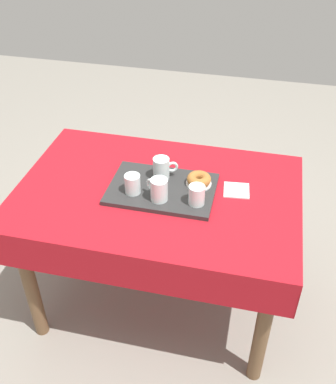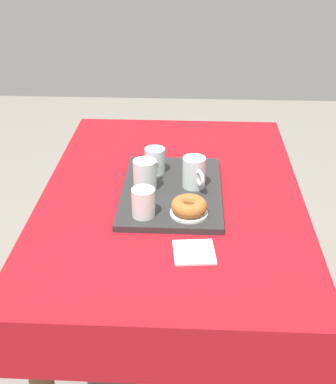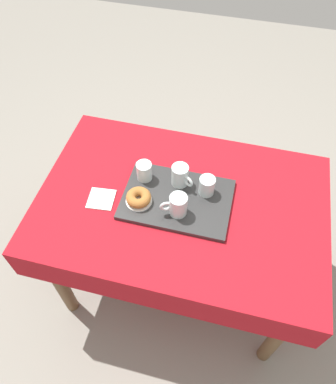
{
  "view_description": "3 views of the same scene",
  "coord_description": "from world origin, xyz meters",
  "px_view_note": "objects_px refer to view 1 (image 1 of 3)",
  "views": [
    {
      "loc": [
        -0.4,
        1.5,
        1.91
      ],
      "look_at": [
        -0.06,
        0.05,
        0.76
      ],
      "focal_mm": 42.3,
      "sensor_mm": 36.0,
      "label": 1
    },
    {
      "loc": [
        -1.45,
        -0.06,
        1.54
      ],
      "look_at": [
        -0.08,
        0.01,
        0.77
      ],
      "focal_mm": 48.78,
      "sensor_mm": 36.0,
      "label": 2
    },
    {
      "loc": [
        0.16,
        -0.89,
        1.99
      ],
      "look_at": [
        -0.06,
        0.01,
        0.76
      ],
      "focal_mm": 34.38,
      "sensor_mm": 36.0,
      "label": 3
    }
  ],
  "objects_px": {
    "dining_table": "(158,208)",
    "water_glass_far": "(197,196)",
    "tea_mug_right": "(162,169)",
    "paper_napkin": "(236,190)",
    "donut_plate_left": "(199,184)",
    "serving_tray": "(162,189)",
    "sugar_donut_left": "(199,179)",
    "tea_mug_left": "(159,190)",
    "water_glass_near": "(133,185)"
  },
  "relations": [
    {
      "from": "dining_table",
      "to": "water_glass_far",
      "type": "height_order",
      "value": "water_glass_far"
    },
    {
      "from": "tea_mug_right",
      "to": "paper_napkin",
      "type": "distance_m",
      "value": 0.34
    },
    {
      "from": "dining_table",
      "to": "donut_plate_left",
      "type": "relative_size",
      "value": 11.07
    },
    {
      "from": "tea_mug_right",
      "to": "water_glass_far",
      "type": "xyz_separation_m",
      "value": [
        -0.18,
        0.14,
        -0.01
      ]
    },
    {
      "from": "paper_napkin",
      "to": "water_glass_far",
      "type": "bearing_deg",
      "value": 44.16
    },
    {
      "from": "serving_tray",
      "to": "donut_plate_left",
      "type": "height_order",
      "value": "donut_plate_left"
    },
    {
      "from": "dining_table",
      "to": "tea_mug_right",
      "type": "relative_size",
      "value": 11.49
    },
    {
      "from": "serving_tray",
      "to": "tea_mug_right",
      "type": "bearing_deg",
      "value": -76.13
    },
    {
      "from": "water_glass_far",
      "to": "sugar_donut_left",
      "type": "xyz_separation_m",
      "value": [
        0.01,
        -0.13,
        -0.01
      ]
    },
    {
      "from": "tea_mug_left",
      "to": "sugar_donut_left",
      "type": "distance_m",
      "value": 0.2
    },
    {
      "from": "sugar_donut_left",
      "to": "paper_napkin",
      "type": "bearing_deg",
      "value": -174.34
    },
    {
      "from": "sugar_donut_left",
      "to": "water_glass_near",
      "type": "bearing_deg",
      "value": 24.02
    },
    {
      "from": "tea_mug_right",
      "to": "water_glass_far",
      "type": "distance_m",
      "value": 0.23
    },
    {
      "from": "tea_mug_right",
      "to": "donut_plate_left",
      "type": "height_order",
      "value": "tea_mug_right"
    },
    {
      "from": "dining_table",
      "to": "paper_napkin",
      "type": "height_order",
      "value": "paper_napkin"
    },
    {
      "from": "water_glass_near",
      "to": "sugar_donut_left",
      "type": "height_order",
      "value": "water_glass_near"
    },
    {
      "from": "dining_table",
      "to": "tea_mug_right",
      "type": "xyz_separation_m",
      "value": [
        -0.0,
        -0.07,
        0.17
      ]
    },
    {
      "from": "tea_mug_left",
      "to": "water_glass_far",
      "type": "bearing_deg",
      "value": -177.0
    },
    {
      "from": "tea_mug_right",
      "to": "paper_napkin",
      "type": "height_order",
      "value": "tea_mug_right"
    },
    {
      "from": "donut_plate_left",
      "to": "water_glass_far",
      "type": "bearing_deg",
      "value": 95.71
    },
    {
      "from": "water_glass_near",
      "to": "donut_plate_left",
      "type": "xyz_separation_m",
      "value": [
        -0.26,
        -0.12,
        -0.03
      ]
    },
    {
      "from": "water_glass_near",
      "to": "donut_plate_left",
      "type": "relative_size",
      "value": 0.76
    },
    {
      "from": "tea_mug_left",
      "to": "paper_napkin",
      "type": "height_order",
      "value": "tea_mug_left"
    },
    {
      "from": "water_glass_far",
      "to": "sugar_donut_left",
      "type": "relative_size",
      "value": 0.81
    },
    {
      "from": "water_glass_far",
      "to": "dining_table",
      "type": "bearing_deg",
      "value": -21.95
    },
    {
      "from": "water_glass_near",
      "to": "paper_napkin",
      "type": "xyz_separation_m",
      "value": [
        -0.42,
        -0.13,
        -0.05
      ]
    },
    {
      "from": "tea_mug_left",
      "to": "tea_mug_right",
      "type": "xyz_separation_m",
      "value": [
        0.02,
        -0.15,
        0.0
      ]
    },
    {
      "from": "tea_mug_left",
      "to": "paper_napkin",
      "type": "bearing_deg",
      "value": -153.3
    },
    {
      "from": "water_glass_near",
      "to": "tea_mug_right",
      "type": "bearing_deg",
      "value": -126.2
    },
    {
      "from": "paper_napkin",
      "to": "tea_mug_left",
      "type": "bearing_deg",
      "value": 26.7
    },
    {
      "from": "water_glass_far",
      "to": "paper_napkin",
      "type": "distance_m",
      "value": 0.22
    },
    {
      "from": "tea_mug_right",
      "to": "water_glass_far",
      "type": "bearing_deg",
      "value": 141.52
    },
    {
      "from": "donut_plate_left",
      "to": "paper_napkin",
      "type": "bearing_deg",
      "value": -174.34
    },
    {
      "from": "tea_mug_right",
      "to": "water_glass_near",
      "type": "distance_m",
      "value": 0.16
    },
    {
      "from": "tea_mug_right",
      "to": "sugar_donut_left",
      "type": "relative_size",
      "value": 1.02
    },
    {
      "from": "dining_table",
      "to": "water_glass_far",
      "type": "xyz_separation_m",
      "value": [
        -0.18,
        0.07,
        0.16
      ]
    },
    {
      "from": "water_glass_far",
      "to": "paper_napkin",
      "type": "relative_size",
      "value": 0.77
    },
    {
      "from": "dining_table",
      "to": "water_glass_far",
      "type": "relative_size",
      "value": 14.51
    },
    {
      "from": "water_glass_near",
      "to": "serving_tray",
      "type": "bearing_deg",
      "value": -151.34
    },
    {
      "from": "water_glass_near",
      "to": "water_glass_far",
      "type": "relative_size",
      "value": 1.0
    },
    {
      "from": "dining_table",
      "to": "serving_tray",
      "type": "xyz_separation_m",
      "value": [
        -0.02,
        -0.0,
        0.11
      ]
    },
    {
      "from": "serving_tray",
      "to": "sugar_donut_left",
      "type": "relative_size",
      "value": 4.34
    },
    {
      "from": "serving_tray",
      "to": "water_glass_far",
      "type": "relative_size",
      "value": 5.38
    },
    {
      "from": "serving_tray",
      "to": "dining_table",
      "type": "bearing_deg",
      "value": 1.92
    },
    {
      "from": "tea_mug_left",
      "to": "water_glass_far",
      "type": "xyz_separation_m",
      "value": [
        -0.16,
        -0.01,
        -0.01
      ]
    },
    {
      "from": "donut_plate_left",
      "to": "sugar_donut_left",
      "type": "xyz_separation_m",
      "value": [
        0.0,
        0.0,
        0.02
      ]
    },
    {
      "from": "dining_table",
      "to": "tea_mug_left",
      "type": "xyz_separation_m",
      "value": [
        -0.03,
        0.08,
        0.17
      ]
    },
    {
      "from": "dining_table",
      "to": "serving_tray",
      "type": "bearing_deg",
      "value": -178.08
    },
    {
      "from": "serving_tray",
      "to": "water_glass_near",
      "type": "xyz_separation_m",
      "value": [
        0.11,
        0.06,
        0.05
      ]
    },
    {
      "from": "dining_table",
      "to": "water_glass_near",
      "type": "relative_size",
      "value": 14.51
    }
  ]
}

